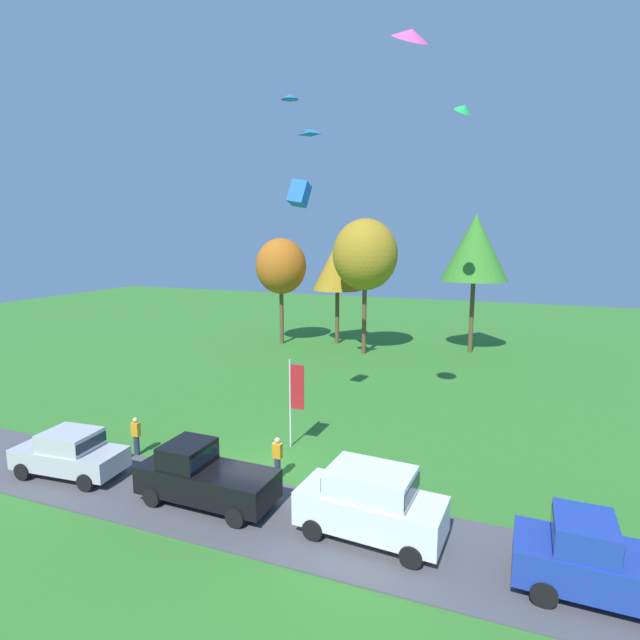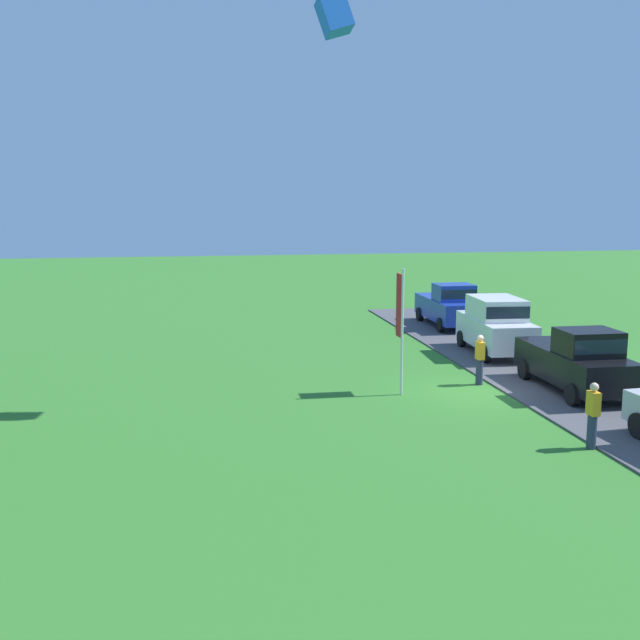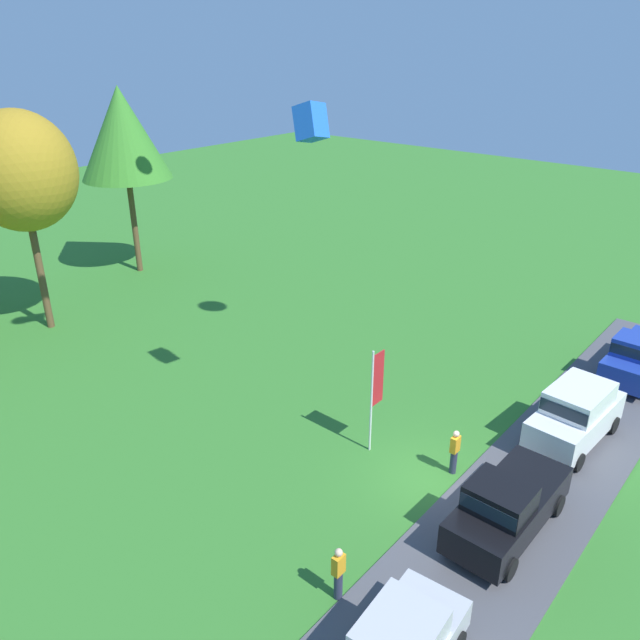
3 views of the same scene
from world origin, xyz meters
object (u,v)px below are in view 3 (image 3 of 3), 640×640
object	(u,v)px
kite_box_trailing_tail	(311,122)
car_suv_far_end	(576,412)
car_pickup_by_flagpole	(638,356)
person_on_lawn	(338,573)
person_beside_suv	(454,452)
tree_center_back	(123,133)
car_pickup_near_entrance	(506,506)
tree_far_right	(21,172)
flag_banner	(376,386)

from	to	relation	value
kite_box_trailing_tail	car_suv_far_end	bearing A→B (deg)	-53.50
car_pickup_by_flagpole	person_on_lawn	xyz separation A→B (m)	(-17.67, 2.64, -0.23)
person_beside_suv	tree_center_back	xyz separation A→B (m)	(5.17, 25.62, 7.70)
car_suv_far_end	kite_box_trailing_tail	xyz separation A→B (m)	(-5.76, 7.79, 10.13)
car_pickup_near_entrance	person_beside_suv	bearing A→B (deg)	57.76
car_pickup_near_entrance	tree_center_back	size ratio (longest dim) A/B	0.45
car_suv_far_end	car_pickup_by_flagpole	world-z (taller)	car_suv_far_end
person_on_lawn	kite_box_trailing_tail	size ratio (longest dim) A/B	1.62
person_beside_suv	person_on_lawn	bearing A→B (deg)	-177.78
car_pickup_by_flagpole	person_beside_suv	xyz separation A→B (m)	(-10.96, 2.90, -0.23)
person_beside_suv	tree_far_right	xyz separation A→B (m)	(-2.91, 21.96, 7.15)
car_pickup_near_entrance	person_on_lawn	distance (m)	5.58
car_pickup_by_flagpole	kite_box_trailing_tail	size ratio (longest dim) A/B	4.77
person_beside_suv	tree_center_back	bearing A→B (deg)	78.58
car_pickup_by_flagpole	kite_box_trailing_tail	bearing A→B (deg)	146.22
car_pickup_by_flagpole	person_beside_suv	size ratio (longest dim) A/B	2.94
car_suv_far_end	flag_banner	xyz separation A→B (m)	(-5.03, 5.47, 1.29)
car_pickup_near_entrance	kite_box_trailing_tail	distance (m)	13.03
car_pickup_near_entrance	flag_banner	distance (m)	5.90
person_beside_suv	kite_box_trailing_tail	world-z (taller)	kite_box_trailing_tail
car_suv_far_end	flag_banner	distance (m)	7.54
car_pickup_by_flagpole	tree_far_right	size ratio (longest dim) A/B	0.46
car_pickup_near_entrance	car_suv_far_end	xyz separation A→B (m)	(6.13, 0.15, 0.19)
car_suv_far_end	tree_center_back	bearing A→B (deg)	88.55
person_beside_suv	kite_box_trailing_tail	bearing A→B (deg)	103.78
car_pickup_near_entrance	flag_banner	size ratio (longest dim) A/B	1.23
person_beside_suv	car_pickup_near_entrance	bearing A→B (deg)	-122.24
car_suv_far_end	tree_far_right	world-z (taller)	tree_far_right
person_beside_suv	flag_banner	xyz separation A→B (m)	(-0.57, 2.98, 1.71)
tree_far_right	tree_center_back	size ratio (longest dim) A/B	0.97
tree_center_back	flag_banner	size ratio (longest dim) A/B	2.77
person_on_lawn	tree_far_right	world-z (taller)	tree_far_right
car_suv_far_end	person_beside_suv	bearing A→B (deg)	150.86
car_pickup_by_flagpole	tree_center_back	size ratio (longest dim) A/B	0.45
car_pickup_near_entrance	flag_banner	bearing A→B (deg)	79.00
person_on_lawn	flag_banner	xyz separation A→B (m)	(6.14, 3.24, 1.71)
person_beside_suv	tree_far_right	world-z (taller)	tree_far_right
car_suv_far_end	tree_far_right	distance (m)	26.41
car_pickup_near_entrance	car_pickup_by_flagpole	world-z (taller)	same
car_pickup_near_entrance	tree_far_right	world-z (taller)	tree_far_right
car_suv_far_end	person_on_lawn	world-z (taller)	car_suv_far_end
car_suv_far_end	tree_far_right	bearing A→B (deg)	106.79
kite_box_trailing_tail	tree_center_back	bearing A→B (deg)	72.33
kite_box_trailing_tail	person_beside_suv	bearing A→B (deg)	-76.22
car_pickup_by_flagpole	person_on_lawn	distance (m)	17.87
tree_center_back	flag_banner	world-z (taller)	tree_center_back
tree_far_right	car_pickup_near_entrance	bearing A→B (deg)	-87.09
person_on_lawn	flag_banner	distance (m)	7.15
person_beside_suv	person_on_lawn	world-z (taller)	same
car_suv_far_end	car_pickup_by_flagpole	xyz separation A→B (m)	(6.49, -0.41, -0.19)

